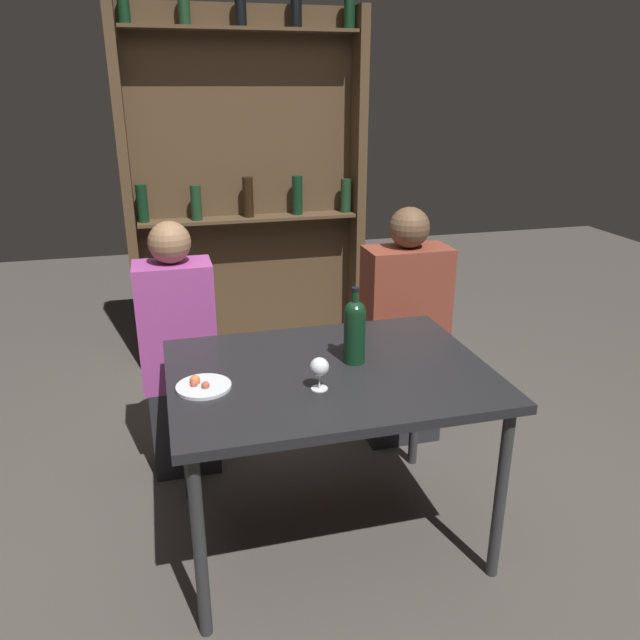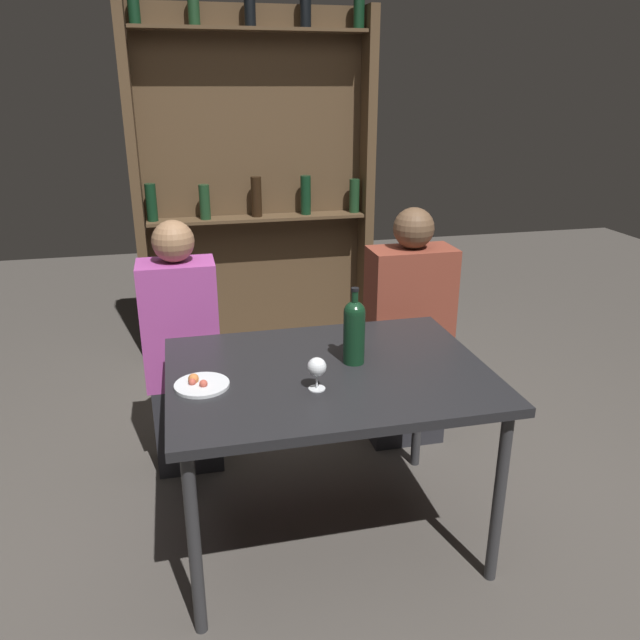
% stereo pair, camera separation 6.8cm
% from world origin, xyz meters
% --- Properties ---
extents(ground_plane, '(10.00, 10.00, 0.00)m').
position_xyz_m(ground_plane, '(0.00, 0.00, 0.00)').
color(ground_plane, '#47423D').
extents(dining_table, '(1.20, 0.90, 0.75)m').
position_xyz_m(dining_table, '(0.00, 0.00, 0.69)').
color(dining_table, black).
rests_on(dining_table, ground_plane).
extents(wine_rack_wall, '(1.54, 0.21, 2.32)m').
position_xyz_m(wine_rack_wall, '(0.00, 2.00, 1.17)').
color(wine_rack_wall, '#4C3823').
rests_on(wine_rack_wall, ground_plane).
extents(wine_bottle, '(0.08, 0.08, 0.30)m').
position_xyz_m(wine_bottle, '(0.11, 0.04, 0.89)').
color(wine_bottle, black).
rests_on(wine_bottle, dining_table).
extents(wine_glass_0, '(0.07, 0.07, 0.12)m').
position_xyz_m(wine_glass_0, '(0.14, 0.14, 0.84)').
color(wine_glass_0, silver).
rests_on(wine_glass_0, dining_table).
extents(wine_glass_1, '(0.07, 0.07, 0.12)m').
position_xyz_m(wine_glass_1, '(-0.08, -0.15, 0.83)').
color(wine_glass_1, silver).
rests_on(wine_glass_1, dining_table).
extents(food_plate_0, '(0.20, 0.20, 0.04)m').
position_xyz_m(food_plate_0, '(-0.48, -0.04, 0.76)').
color(food_plate_0, silver).
rests_on(food_plate_0, dining_table).
extents(seated_person_left, '(0.34, 0.22, 1.22)m').
position_xyz_m(seated_person_left, '(-0.54, 0.65, 0.58)').
color(seated_person_left, '#26262B').
rests_on(seated_person_left, ground_plane).
extents(seated_person_right, '(0.41, 0.22, 1.23)m').
position_xyz_m(seated_person_right, '(0.57, 0.65, 0.57)').
color(seated_person_right, '#26262B').
rests_on(seated_person_right, ground_plane).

